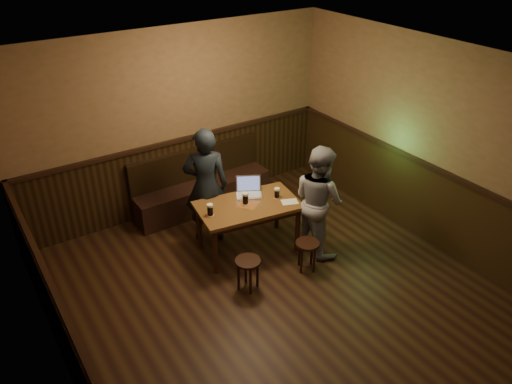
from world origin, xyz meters
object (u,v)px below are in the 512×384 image
at_px(pint_left, 210,210).
at_px(person_suit, 206,186).
at_px(pub_table, 248,210).
at_px(pint_mid, 245,198).
at_px(pint_right, 277,193).
at_px(stool_left, 248,266).
at_px(stool_right, 307,248).
at_px(person_grey, 319,200).
at_px(laptop, 249,190).
at_px(bench, 202,189).

height_order(pint_left, person_suit, person_suit).
xyz_separation_m(pub_table, pint_mid, (-0.02, 0.03, 0.18)).
bearing_deg(pint_right, person_suit, 139.93).
distance_m(stool_left, stool_right, 0.86).
relative_size(stool_left, pint_mid, 2.59).
xyz_separation_m(pint_mid, person_grey, (0.82, -0.53, -0.03)).
distance_m(stool_right, pint_mid, 1.04).
height_order(stool_left, pint_mid, pint_mid).
bearing_deg(pint_right, pint_left, 173.72).
xyz_separation_m(pint_mid, laptop, (0.18, 0.20, -0.02)).
bearing_deg(person_grey, person_suit, 45.29).
bearing_deg(laptop, pub_table, -96.78).
height_order(stool_left, laptop, laptop).
height_order(stool_left, stool_right, stool_left).
height_order(bench, pint_mid, bench).
xyz_separation_m(laptop, person_suit, (-0.49, 0.33, 0.06)).
xyz_separation_m(stool_left, pint_right, (0.87, 0.63, 0.46)).
relative_size(pint_mid, person_grey, 0.11).
relative_size(pub_table, stool_left, 3.40).
relative_size(stool_right, pint_right, 2.82).
bearing_deg(laptop, pint_mid, -104.12).
bearing_deg(bench, pint_left, -112.46).
xyz_separation_m(pint_right, person_suit, (-0.75, 0.63, 0.05)).
height_order(pub_table, stool_right, pub_table).
bearing_deg(person_suit, laptop, 174.17).
bearing_deg(stool_right, pint_right, 88.19).
height_order(stool_right, pint_mid, pint_mid).
bearing_deg(person_grey, stool_right, 125.39).
height_order(pint_mid, laptop, laptop).
bearing_deg(bench, laptop, -81.92).
bearing_deg(pint_left, bench, 67.54).
height_order(bench, pub_table, bench).
height_order(stool_right, pint_left, pint_left).
xyz_separation_m(pint_mid, pint_right, (0.44, -0.10, -0.01)).
xyz_separation_m(pint_left, pint_right, (0.97, -0.11, -0.01)).
height_order(pint_left, laptop, laptop).
relative_size(laptop, person_suit, 0.25).
relative_size(bench, pint_left, 13.51).
height_order(laptop, person_grey, person_grey).
bearing_deg(stool_left, pint_mid, 59.53).
bearing_deg(pint_mid, person_suit, 119.96).
relative_size(bench, stool_left, 5.12).
distance_m(pub_table, laptop, 0.32).
height_order(pint_mid, person_grey, person_grey).
height_order(bench, stool_right, bench).
bearing_deg(pub_table, pint_right, -0.45).
distance_m(pub_table, pint_mid, 0.18).
distance_m(stool_right, person_suit, 1.62).
relative_size(bench, person_suit, 1.30).
height_order(stool_left, pint_left, pint_left).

